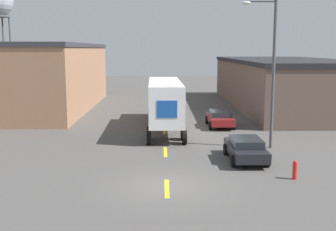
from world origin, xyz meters
name	(u,v)px	position (x,y,z in m)	size (l,w,h in m)	color
ground_plane	(167,185)	(0.00, 0.00, 0.00)	(160.00, 160.00, 0.00)	#4C4947
road_centerline	(165,152)	(0.00, 6.39, 0.00)	(0.20, 16.14, 0.01)	yellow
warehouse_left	(40,76)	(-12.89, 25.54, 3.39)	(10.76, 23.54, 6.78)	#9E7051
warehouse_right	(284,83)	(13.08, 26.64, 2.58)	(11.13, 27.75, 5.16)	brown
semi_truck	(164,100)	(-0.01, 14.02, 2.27)	(2.87, 13.27, 3.85)	silver
parked_car_right_mid	(220,118)	(4.50, 14.79, 0.71)	(2.04, 4.34, 1.31)	maroon
parked_car_right_near	(246,148)	(4.50, 4.33, 0.71)	(2.04, 4.34, 1.31)	black
street_lamp	(270,65)	(6.50, 7.35, 5.24)	(2.18, 0.32, 9.22)	#4C4C51
fire_hydrant	(295,170)	(6.20, 0.85, 0.47)	(0.22, 0.22, 0.94)	red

